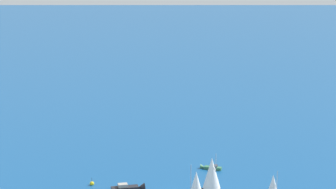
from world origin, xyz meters
name	(u,v)px	position (x,y,z in m)	size (l,w,h in m)	color
sailboat_ahead	(212,175)	(2.64, -10.58, 4.69)	(4.59, 8.07, 10.28)	black
motorboat_mid_cluster	(129,188)	(-1.24, 9.75, 0.66)	(6.01, 8.47, 2.46)	black
motorboat_outer_ring_a	(210,167)	(20.63, -6.51, 0.47)	(1.84, 6.03, 1.73)	#33704C
marker_buoy	(92,183)	(-0.01, 20.44, 0.39)	(1.10, 1.10, 2.10)	yellow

